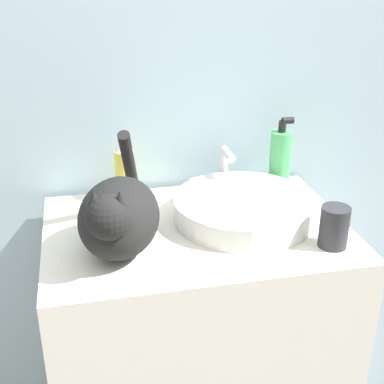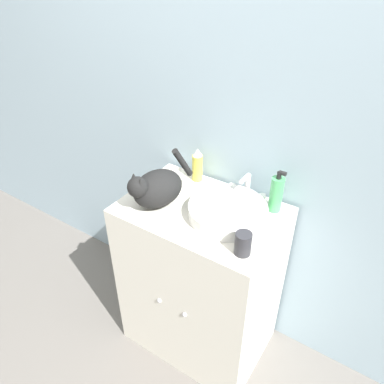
{
  "view_description": "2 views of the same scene",
  "coord_description": "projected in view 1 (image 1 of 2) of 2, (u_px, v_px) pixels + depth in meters",
  "views": [
    {
      "loc": [
        -0.25,
        -0.84,
        1.5
      ],
      "look_at": [
        -0.02,
        0.2,
        1.02
      ],
      "focal_mm": 50.0,
      "sensor_mm": 36.0,
      "label": 1
    },
    {
      "loc": [
        0.68,
        -0.87,
        1.9
      ],
      "look_at": [
        -0.02,
        0.2,
        1.01
      ],
      "focal_mm": 35.0,
      "sensor_mm": 36.0,
      "label": 2
    }
  ],
  "objects": [
    {
      "name": "wall_back",
      "position": [
        172.0,
        56.0,
        1.37
      ],
      "size": [
        6.0,
        0.05,
        2.5
      ],
      "color": "#9EB7C6",
      "rests_on": "ground_plane"
    },
    {
      "name": "soap_bottle",
      "position": [
        280.0,
        159.0,
        1.43
      ],
      "size": [
        0.06,
        0.06,
        0.2
      ],
      "color": "#4CB266",
      "rests_on": "vanity_cabinet"
    },
    {
      "name": "cup",
      "position": [
        334.0,
        227.0,
        1.16
      ],
      "size": [
        0.06,
        0.06,
        0.09
      ],
      "color": "#2D2D33",
      "rests_on": "vanity_cabinet"
    },
    {
      "name": "vanity_cabinet",
      "position": [
        196.0,
        374.0,
        1.45
      ],
      "size": [
        0.71,
        0.5,
        0.9
      ],
      "color": "silver",
      "rests_on": "ground_plane"
    },
    {
      "name": "spray_bottle",
      "position": [
        125.0,
        170.0,
        1.37
      ],
      "size": [
        0.05,
        0.05,
        0.17
      ],
      "color": "#EADB4C",
      "rests_on": "vanity_cabinet"
    },
    {
      "name": "faucet",
      "position": [
        224.0,
        172.0,
        1.43
      ],
      "size": [
        0.18,
        0.09,
        0.12
      ],
      "color": "silver",
      "rests_on": "vanity_cabinet"
    },
    {
      "name": "cat",
      "position": [
        118.0,
        216.0,
        1.12
      ],
      "size": [
        0.23,
        0.35,
        0.24
      ],
      "rotation": [
        0.0,
        0.0,
        -1.84
      ],
      "color": "black",
      "rests_on": "vanity_cabinet"
    },
    {
      "name": "sink_basin",
      "position": [
        243.0,
        208.0,
        1.29
      ],
      "size": [
        0.34,
        0.34,
        0.06
      ],
      "color": "silver",
      "rests_on": "vanity_cabinet"
    }
  ]
}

